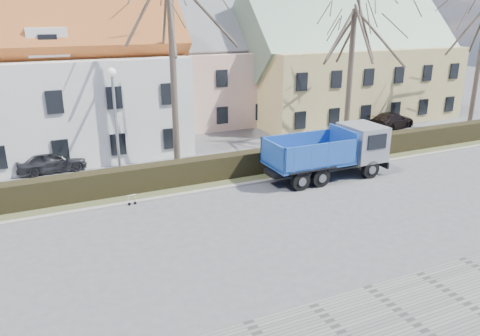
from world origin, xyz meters
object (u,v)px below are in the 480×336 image
streetlight (117,129)px  parked_car_b (391,120)px  dump_truck (323,153)px  cart_frame (128,200)px  parked_car_a (52,160)px

streetlight → parked_car_b: size_ratio=1.42×
dump_truck → parked_car_b: dump_truck is taller
streetlight → cart_frame: (-0.19, -2.58, -2.87)m
cart_frame → parked_car_a: 7.57m
dump_truck → cart_frame: size_ratio=10.95×
dump_truck → parked_car_b: 13.94m
dump_truck → parked_car_a: size_ratio=1.86×
dump_truck → cart_frame: dump_truck is taller
cart_frame → streetlight: bearing=85.7°
cart_frame → parked_car_b: bearing=17.1°
streetlight → parked_car_a: bearing=125.0°
cart_frame → parked_car_b: parked_car_b is taller
parked_car_b → cart_frame: bearing=91.6°
streetlight → parked_car_b: bearing=11.0°
dump_truck → streetlight: (-10.45, 3.19, 1.72)m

